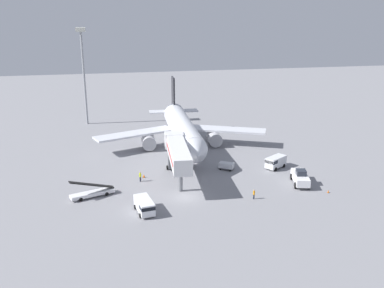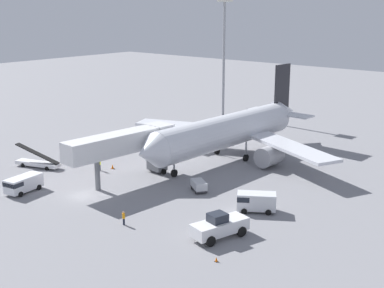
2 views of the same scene
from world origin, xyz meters
name	(u,v)px [view 1 (image 1 of 2)]	position (x,y,z in m)	size (l,w,h in m)	color
ground_plane	(185,197)	(0.00, 0.00, 0.00)	(300.00, 300.00, 0.00)	gray
airplane_at_gate	(182,129)	(4.36, 25.49, 4.43)	(38.38, 37.69, 13.60)	silver
jet_bridge	(177,152)	(0.19, 7.73, 5.23)	(4.46, 17.06, 7.05)	silver
pushback_tug	(300,177)	(20.78, 1.27, 1.27)	(3.83, 6.62, 2.75)	white
belt_loader_truck	(92,192)	(-14.66, 3.36, 0.78)	(7.32, 3.78, 3.36)	white
service_van_mid_center	(275,162)	(19.64, 9.69, 1.27)	(4.86, 4.14, 2.24)	silver
service_van_far_center	(145,205)	(-6.91, -4.13, 1.19)	(2.94, 5.22, 2.07)	white
baggage_cart_near_right	(226,166)	(10.20, 10.83, 0.76)	(3.12, 2.77, 1.36)	#38383D
ground_crew_worker_foreground	(140,176)	(-6.43, 8.25, 0.98)	(0.46, 0.46, 1.84)	#1E2333
ground_crew_worker_midground	(254,194)	(10.77, -2.90, 0.85)	(0.43, 0.43, 1.61)	#1E2333
safety_cone_alpha	(328,191)	(23.77, -3.14, 0.24)	(0.32, 0.32, 0.49)	black
safety_cone_bravo	(144,176)	(-5.64, 10.01, 0.33)	(0.44, 0.44, 0.67)	black
apron_light_mast	(83,58)	(-16.60, 51.91, 17.43)	(2.40, 2.40, 25.03)	#93969B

